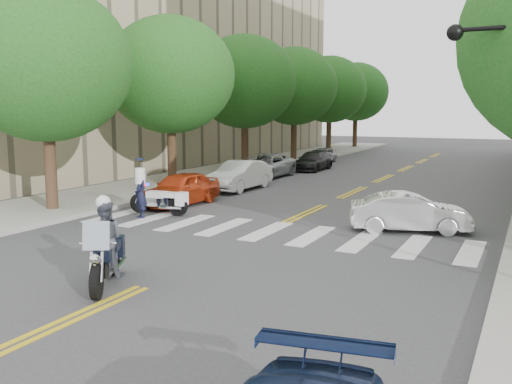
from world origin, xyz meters
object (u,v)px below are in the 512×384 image
Objects in this scene: motorcycle_police at (105,245)px; motorcycle_parked at (163,200)px; officer_standing at (141,194)px; convertible at (410,213)px.

motorcycle_parked is at bearing -92.56° from motorcycle_police.
officer_standing is (-4.20, 6.71, -0.03)m from motorcycle_police.
motorcycle_parked is 1.39× the size of officer_standing.
officer_standing reaches higher than motorcycle_parked.
officer_standing is at bearing -87.47° from motorcycle_police.
motorcycle_police is 0.61× the size of convertible.
convertible is at bearing -149.24° from motorcycle_police.
motorcycle_parked is at bearing 77.88° from convertible.
officer_standing is 9.37m from convertible.
motorcycle_police is at bearing -156.49° from motorcycle_parked.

